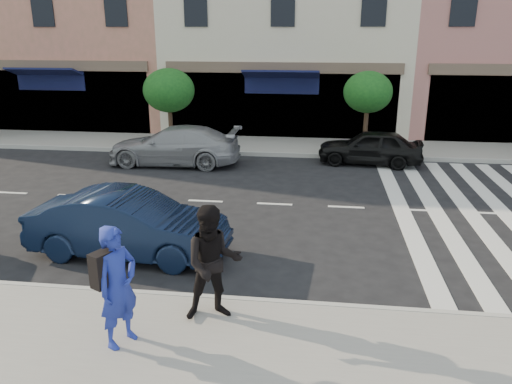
# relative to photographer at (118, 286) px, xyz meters

# --- Properties ---
(ground) EXTENTS (120.00, 120.00, 0.00)m
(ground) POSITION_rel_photographer_xyz_m (1.70, 3.00, -1.10)
(ground) COLOR black
(ground) RESTS_ON ground
(sidewalk_far) EXTENTS (60.00, 3.00, 0.15)m
(sidewalk_far) POSITION_rel_photographer_xyz_m (1.70, 14.00, -1.03)
(sidewalk_far) COLOR gray
(sidewalk_far) RESTS_ON ground
(building_centre) EXTENTS (11.00, 9.00, 11.00)m
(building_centre) POSITION_rel_photographer_xyz_m (1.20, 20.00, 4.40)
(building_centre) COLOR beige
(building_centre) RESTS_ON ground
(street_tree_wb) EXTENTS (2.10, 2.10, 3.06)m
(street_tree_wb) POSITION_rel_photographer_xyz_m (-3.30, 13.80, 1.20)
(street_tree_wb) COLOR #473323
(street_tree_wb) RESTS_ON sidewalk_far
(street_tree_c) EXTENTS (1.90, 1.90, 3.04)m
(street_tree_c) POSITION_rel_photographer_xyz_m (4.70, 13.80, 1.25)
(street_tree_c) COLOR #473323
(street_tree_c) RESTS_ON sidewalk_far
(photographer) EXTENTS (0.72, 0.83, 1.91)m
(photographer) POSITION_rel_photographer_xyz_m (0.00, 0.00, 0.00)
(photographer) COLOR #212F99
(photographer) RESTS_ON sidewalk_near
(walker) EXTENTS (1.13, 0.99, 1.95)m
(walker) POSITION_rel_photographer_xyz_m (1.25, 0.89, 0.02)
(walker) COLOR black
(walker) RESTS_ON sidewalk_near
(car_near_mid) EXTENTS (4.38, 1.80, 1.41)m
(car_near_mid) POSITION_rel_photographer_xyz_m (-1.13, 3.30, -0.40)
(car_near_mid) COLOR black
(car_near_mid) RESTS_ON ground
(car_far_left) EXTENTS (4.78, 1.94, 1.39)m
(car_far_left) POSITION_rel_photographer_xyz_m (-2.33, 10.92, -0.41)
(car_far_left) COLOR gray
(car_far_left) RESTS_ON ground
(car_far_mid) EXTENTS (3.85, 1.86, 1.27)m
(car_far_mid) POSITION_rel_photographer_xyz_m (4.73, 11.86, -0.47)
(car_far_mid) COLOR black
(car_far_mid) RESTS_ON ground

